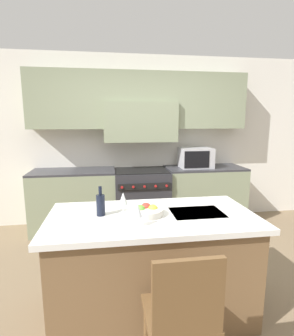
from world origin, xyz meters
name	(u,v)px	position (x,y,z in m)	size (l,w,h in m)	color
ground_plane	(165,298)	(0.00, 0.00, 0.00)	(10.00, 10.00, 0.00)	#7A664C
back_cabinetry	(139,126)	(0.00, 2.04, 1.59)	(10.00, 0.46, 2.70)	silver
back_counter	(141,198)	(0.00, 1.78, 0.47)	(3.32, 0.62, 0.93)	gray
range_stove	(142,198)	(0.00, 1.76, 0.46)	(0.83, 0.70, 0.92)	#2D2D33
microwave	(196,158)	(0.87, 1.78, 1.09)	(0.50, 0.39, 0.31)	#B7B7BC
kitchen_island	(152,263)	(-0.14, -0.14, 0.45)	(1.73, 0.88, 0.90)	brown
island_chair	(182,314)	(-0.09, -0.88, 0.55)	(0.42, 0.40, 0.96)	brown
wine_bottle	(101,204)	(-0.57, -0.09, 0.99)	(0.07, 0.07, 0.25)	black
wine_glass_near	(137,211)	(-0.30, -0.37, 1.02)	(0.07, 0.07, 0.18)	white
wine_glass_far	(123,199)	(-0.38, -0.07, 1.02)	(0.07, 0.07, 0.18)	white
fruit_bowl	(146,211)	(-0.19, -0.13, 0.93)	(0.28, 0.28, 0.09)	silver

